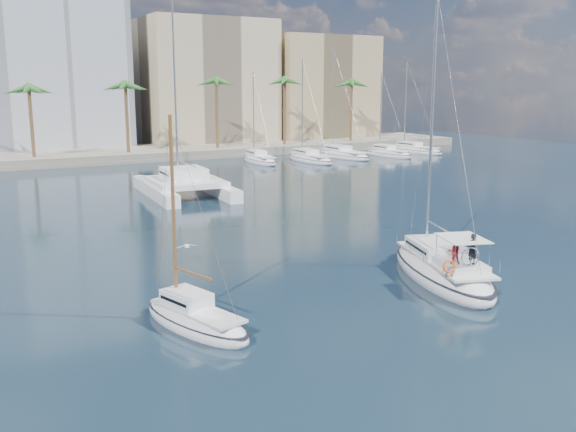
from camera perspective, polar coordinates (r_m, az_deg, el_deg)
ground at (r=34.09m, az=2.77°, el=-5.51°), size 160.00×160.00×0.00m
quay at (r=90.79m, az=-18.05°, el=5.09°), size 120.00×14.00×1.20m
building_beige at (r=105.23m, az=-7.33°, el=11.51°), size 20.00×14.00×20.00m
building_tan_right at (r=112.51m, az=2.75°, el=11.08°), size 18.00×12.00×18.00m
palm_centre at (r=86.38m, az=-17.92°, el=11.23°), size 3.60×3.60×12.30m
palm_right at (r=98.94m, az=2.16°, el=11.75°), size 3.60×3.60×12.30m
main_sloop at (r=34.71m, az=13.50°, el=-4.66°), size 6.45×10.86×15.38m
small_sloop at (r=27.52m, az=-8.26°, el=-9.05°), size 3.71×6.82×9.36m
catamaran at (r=60.02m, az=-9.19°, el=2.99°), size 7.69×13.85×19.35m
seagull at (r=37.17m, az=-9.00°, el=-2.67°), size 1.23×0.53×0.23m
moored_yacht_a at (r=84.02m, az=-2.55°, el=4.75°), size 3.37×9.52×11.90m
moored_yacht_b at (r=85.39m, az=1.97°, el=4.86°), size 3.32×10.83×13.72m
moored_yacht_c at (r=90.53m, az=4.86°, el=5.21°), size 3.98×12.33×15.54m
moored_yacht_d at (r=92.72m, az=8.90°, el=5.27°), size 3.52×9.55×11.90m
moored_yacht_e at (r=98.34m, az=11.19°, el=5.54°), size 4.61×11.11×13.72m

